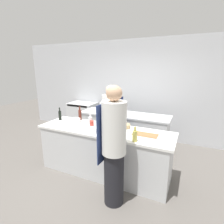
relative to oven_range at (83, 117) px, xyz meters
The scene contains 17 objects.
ground_plane 2.50m from the oven_range, 46.24° to the right, with size 16.00×16.00×0.00m, color #605B56.
wall_back 1.97m from the oven_range, 11.95° to the left, with size 8.00×0.06×2.80m.
prep_counter 2.45m from the oven_range, 46.24° to the right, with size 2.58×0.78×0.90m.
pass_counter 1.72m from the oven_range, 18.87° to the right, with size 2.27×0.67×0.90m.
oven_range is the anchor object (origin of this frame).
chef_at_prep_near 3.30m from the oven_range, 47.93° to the right, with size 0.37×0.35×1.80m.
chef_at_stove 1.87m from the oven_range, 35.32° to the right, with size 0.44×0.42×1.66m.
bottle_olive_oil 1.82m from the oven_range, 71.84° to the right, with size 0.06×0.06×0.28m.
bottle_vinegar 1.82m from the oven_range, 57.33° to the right, with size 0.07×0.07×0.30m.
bottle_wine 2.14m from the oven_range, 51.20° to the right, with size 0.08×0.08×0.21m.
bottle_cooking_oil 3.20m from the oven_range, 40.89° to the right, with size 0.08×0.08×0.24m.
bowl_mixing_large 1.97m from the oven_range, 60.30° to the right, with size 0.22×0.22×0.08m.
bowl_prep_small 2.58m from the oven_range, 37.56° to the right, with size 0.23×0.23×0.07m.
bowl_ceramic_blue 2.60m from the oven_range, 49.70° to the right, with size 0.20×0.20×0.09m.
cup 2.23m from the oven_range, 50.86° to the right, with size 0.08×0.08×0.10m.
cutting_board 3.05m from the oven_range, 35.12° to the right, with size 0.43×0.20×0.01m.
stockpot 1.29m from the oven_range, 26.09° to the right, with size 0.24×0.24×0.23m.
Camera 1 is at (1.44, -2.75, 2.02)m, focal length 28.00 mm.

